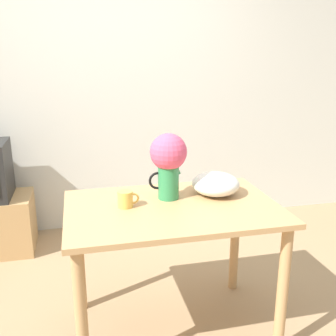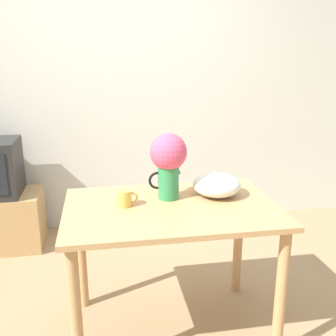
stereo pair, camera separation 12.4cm
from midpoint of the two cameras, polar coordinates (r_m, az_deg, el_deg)
The scene contains 5 objects.
wall_back at distance 3.63m, azimuth -9.95°, elevation 11.31°, with size 8.00×0.05×2.60m.
table at distance 2.22m, azimuth -0.97°, elevation -8.63°, with size 1.16×0.77×0.79m.
flower_vase at distance 2.21m, azimuth -1.56°, elevation 1.28°, with size 0.22×0.21×0.38m.
coffee_mug at distance 2.15m, azimuth -7.81°, elevation -4.50°, with size 0.12×0.08×0.09m.
white_bowl at distance 2.32m, azimuth 5.41°, elevation -2.33°, with size 0.28×0.28×0.13m.
Camera 1 is at (-0.27, -1.90, 1.60)m, focal length 42.00 mm.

